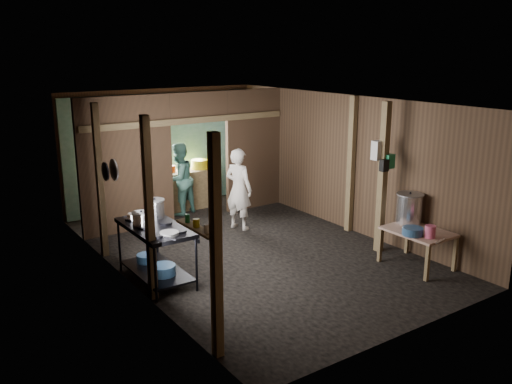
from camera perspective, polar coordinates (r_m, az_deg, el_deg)
floor at (r=9.61m, az=-0.68°, el=-6.10°), size 4.50×7.00×0.00m
ceiling at (r=9.01m, az=-0.73°, el=9.53°), size 4.50×7.00×0.00m
wall_back at (r=12.23m, az=-9.89°, el=4.58°), size 4.50×0.00×2.60m
wall_front at (r=6.71m, az=16.19°, el=-4.32°), size 4.50×0.00×2.60m
wall_left at (r=8.23m, az=-13.85°, el=-0.63°), size 0.00×7.00×2.60m
wall_right at (r=10.61m, az=9.47°, el=3.04°), size 0.00×7.00×2.60m
partition_left at (r=10.55m, az=-13.45°, el=2.77°), size 1.85×0.10×2.60m
partition_right at (r=11.87m, az=-0.28°, el=4.49°), size 1.35×0.10×2.60m
partition_header at (r=11.04m, az=-6.06°, el=8.88°), size 1.30×0.10×0.60m
turquoise_panel at (r=12.18m, az=-9.76°, el=4.31°), size 4.40×0.06×2.50m
back_counter at (r=12.06m, az=-7.31°, el=0.27°), size 1.20×0.50×0.85m
wall_clock at (r=12.15m, az=-8.74°, el=7.43°), size 0.20×0.03×0.20m
post_left_a at (r=6.00m, az=-4.23°, el=-6.04°), size 0.10×0.12×2.60m
post_left_b at (r=7.53m, az=-11.17°, el=-1.90°), size 0.10×0.12×2.60m
post_left_c at (r=9.35m, az=-16.08°, el=1.06°), size 0.10×0.12×2.60m
post_right at (r=10.42m, az=9.95°, el=2.80°), size 0.10×0.12×2.60m
post_free at (r=9.44m, az=13.15°, el=1.39°), size 0.12×0.12×2.60m
cross_beam at (r=10.91m, az=-7.06°, el=7.45°), size 4.40×0.12×0.12m
pan_lid_big at (r=8.52m, az=-14.70°, el=2.27°), size 0.03×0.34×0.34m
pan_lid_small at (r=8.91m, az=-15.55°, el=2.09°), size 0.03×0.30×0.30m
wall_shelf at (r=6.39m, az=-6.28°, el=-3.80°), size 0.14×0.80×0.03m
jar_white at (r=6.17m, az=-5.19°, el=-3.85°), size 0.07×0.07×0.10m
jar_yellow at (r=6.37m, az=-6.30°, el=-3.25°), size 0.08×0.08×0.10m
jar_green at (r=6.56m, az=-7.21°, el=-2.75°), size 0.06×0.06×0.10m
bag_white at (r=9.36m, az=12.76°, el=4.30°), size 0.22×0.15×0.32m
bag_green at (r=9.39m, az=13.82°, el=3.15°), size 0.16×0.12×0.24m
bag_black at (r=9.29m, az=13.31°, el=2.74°), size 0.14×0.10×0.20m
gas_range at (r=8.38m, az=-10.44°, el=-6.35°), size 0.76×1.49×0.88m
prep_table at (r=9.19m, az=16.54°, el=-5.69°), size 0.75×1.03×0.61m
stove_pot_large at (r=8.58m, az=-10.58°, el=-1.80°), size 0.36×0.36×0.32m
stove_pot_med at (r=8.22m, az=-11.95°, el=-2.87°), size 0.35×0.35×0.24m
stove_saucepan at (r=8.55m, az=-12.85°, el=-2.58°), size 0.17×0.17×0.10m
frying_pan at (r=7.80m, az=-9.09°, el=-4.31°), size 0.44×0.56×0.06m
blue_tub_front at (r=8.26m, az=-9.72°, el=-8.08°), size 0.37×0.37×0.15m
blue_tub_back at (r=8.79m, az=-11.43°, el=-6.82°), size 0.31×0.31×0.12m
stock_pot at (r=9.39m, az=15.81°, el=-1.71°), size 0.50×0.50×0.52m
wash_basin at (r=8.84m, az=16.12°, el=-3.98°), size 0.43×0.43×0.12m
pink_bucket at (r=8.78m, az=17.83°, el=-3.99°), size 0.17×0.17×0.20m
knife at (r=8.71m, az=18.83°, el=-4.87°), size 0.30×0.09×0.01m
yellow_tub at (r=12.09m, az=-5.96°, el=2.92°), size 0.36×0.36×0.20m
red_cup at (r=11.80m, az=-8.75°, el=2.40°), size 0.13×0.13×0.15m
cook at (r=10.50m, az=-1.82°, el=0.30°), size 0.57×0.68×1.60m
worker_back at (r=11.54m, az=-8.07°, el=1.34°), size 0.91×0.82×1.53m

